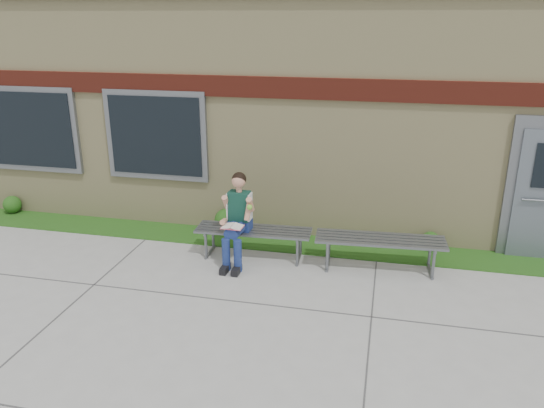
# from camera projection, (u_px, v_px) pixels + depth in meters

# --- Properties ---
(ground) EXTENTS (80.00, 80.00, 0.00)m
(ground) POSITION_uv_depth(u_px,v_px,m) (289.00, 329.00, 6.65)
(ground) COLOR #9E9E99
(ground) RESTS_ON ground
(grass_strip) EXTENTS (16.00, 0.80, 0.02)m
(grass_strip) POSITION_uv_depth(u_px,v_px,m) (318.00, 246.00, 9.04)
(grass_strip) COLOR #2D5015
(grass_strip) RESTS_ON ground
(school_building) EXTENTS (16.20, 6.22, 4.20)m
(school_building) POSITION_uv_depth(u_px,v_px,m) (342.00, 95.00, 11.46)
(school_building) COLOR beige
(school_building) RESTS_ON ground
(bench_left) EXTENTS (1.87, 0.60, 0.48)m
(bench_left) POSITION_uv_depth(u_px,v_px,m) (254.00, 235.00, 8.53)
(bench_left) COLOR slate
(bench_left) RESTS_ON ground
(bench_right) EXTENTS (1.99, 0.66, 0.51)m
(bench_right) POSITION_uv_depth(u_px,v_px,m) (380.00, 245.00, 8.11)
(bench_right) COLOR slate
(bench_right) RESTS_ON ground
(girl) EXTENTS (0.51, 0.86, 1.43)m
(girl) POSITION_uv_depth(u_px,v_px,m) (237.00, 217.00, 8.25)
(girl) COLOR navy
(girl) RESTS_ON ground
(shrub_west) EXTENTS (0.34, 0.34, 0.34)m
(shrub_west) POSITION_uv_depth(u_px,v_px,m) (12.00, 204.00, 10.48)
(shrub_west) COLOR #2D5015
(shrub_west) RESTS_ON grass_strip
(shrub_mid) EXTENTS (0.43, 0.43, 0.43)m
(shrub_mid) POSITION_uv_depth(u_px,v_px,m) (226.00, 220.00, 9.55)
(shrub_mid) COLOR #2D5015
(shrub_mid) RESTS_ON grass_strip
(shrub_east) EXTENTS (0.30, 0.30, 0.30)m
(shrub_east) POSITION_uv_depth(u_px,v_px,m) (430.00, 241.00, 8.83)
(shrub_east) COLOR #2D5015
(shrub_east) RESTS_ON grass_strip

